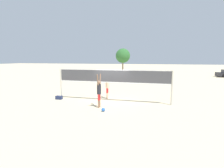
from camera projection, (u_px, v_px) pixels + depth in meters
ground_plane at (112, 101)px, 13.51m from camera, size 200.00×200.00×0.00m
volleyball_net at (112, 79)px, 13.26m from camera, size 8.83×0.12×2.46m
player_spiker at (99, 90)px, 11.63m from camera, size 0.28×0.72×2.26m
player_blocker at (107, 85)px, 14.25m from camera, size 0.28×0.71×2.17m
volleyball at (103, 110)px, 10.86m from camera, size 0.23×0.23×0.23m
gear_bag at (59, 98)px, 14.14m from camera, size 0.52×0.29×0.28m
tree_left_cluster at (123, 56)px, 44.00m from camera, size 3.63×3.63×5.89m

